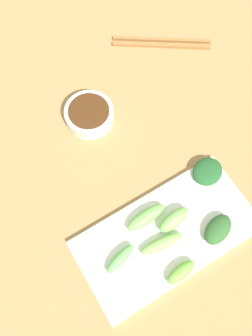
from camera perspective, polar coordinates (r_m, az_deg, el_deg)
name	(u,v)px	position (r m, az deg, el deg)	size (l,w,h in m)	color
tabletop	(129,180)	(0.77, 0.40, -1.79)	(2.10, 2.10, 0.02)	#9F7648
sauce_bowl	(88,115)	(0.80, -5.87, 8.03)	(0.10, 0.10, 0.03)	silver
serving_plate	(169,234)	(0.73, 6.53, -9.95)	(0.17, 0.34, 0.01)	silver
broccoli_stalk_0	(174,220)	(0.71, 7.31, -7.84)	(0.03, 0.07, 0.03)	#79B858
broccoli_stalk_1	(181,272)	(0.70, 8.38, -15.47)	(0.02, 0.06, 0.02)	#6CAB3F
broccoli_stalk_2	(120,259)	(0.69, -0.91, -13.73)	(0.02, 0.07, 0.02)	#61AF57
broccoli_leafy_3	(218,229)	(0.72, 13.87, -9.09)	(0.04, 0.07, 0.03)	#2B5627
broccoli_stalk_4	(161,244)	(0.70, 5.44, -11.44)	(0.02, 0.09, 0.02)	#76AA51
broccoli_leafy_5	(208,172)	(0.76, 12.35, -0.54)	(0.06, 0.06, 0.02)	#1E5024
broccoli_stalk_6	(146,217)	(0.71, 3.05, -7.53)	(0.03, 0.08, 0.03)	#6FB754
chopsticks	(161,43)	(0.93, 5.44, 18.51)	(0.15, 0.20, 0.01)	olive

